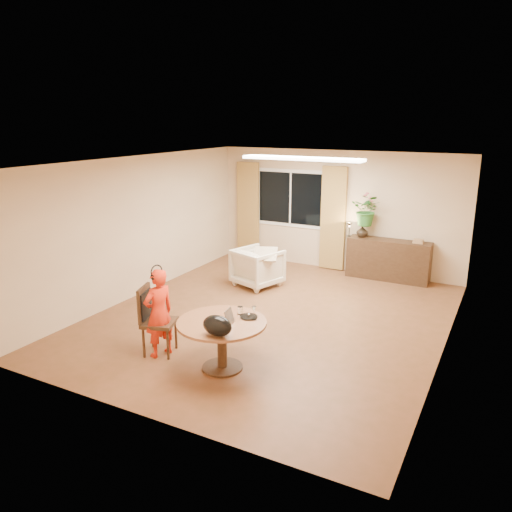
{
  "coord_description": "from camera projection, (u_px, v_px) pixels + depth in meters",
  "views": [
    {
      "loc": [
        3.41,
        -7.04,
        3.26
      ],
      "look_at": [
        -0.18,
        -0.2,
        1.11
      ],
      "focal_mm": 35.0,
      "sensor_mm": 36.0,
      "label": 1
    }
  ],
  "objects": [
    {
      "name": "floor",
      "position": [
        271.0,
        318.0,
        8.41
      ],
      "size": [
        6.5,
        6.5,
        0.0
      ],
      "primitive_type": "plane",
      "color": "brown",
      "rests_on": "ground"
    },
    {
      "name": "ceiling",
      "position": [
        272.0,
        162.0,
        7.71
      ],
      "size": [
        6.5,
        6.5,
        0.0
      ],
      "primitive_type": "plane",
      "rotation": [
        3.14,
        0.0,
        0.0
      ],
      "color": "white",
      "rests_on": "wall_back"
    },
    {
      "name": "wall_back",
      "position": [
        337.0,
        211.0,
        10.83
      ],
      "size": [
        5.5,
        0.0,
        5.5
      ],
      "primitive_type": "plane",
      "rotation": [
        1.57,
        0.0,
        0.0
      ],
      "color": "tan",
      "rests_on": "floor"
    },
    {
      "name": "wall_left",
      "position": [
        139.0,
        226.0,
        9.29
      ],
      "size": [
        0.0,
        6.5,
        6.5
      ],
      "primitive_type": "plane",
      "rotation": [
        1.57,
        0.0,
        1.57
      ],
      "color": "tan",
      "rests_on": "floor"
    },
    {
      "name": "wall_right",
      "position": [
        452.0,
        266.0,
        6.83
      ],
      "size": [
        0.0,
        6.5,
        6.5
      ],
      "primitive_type": "plane",
      "rotation": [
        1.57,
        0.0,
        -1.57
      ],
      "color": "tan",
      "rests_on": "floor"
    },
    {
      "name": "window",
      "position": [
        291.0,
        198.0,
        11.25
      ],
      "size": [
        1.7,
        0.03,
        1.3
      ],
      "color": "white",
      "rests_on": "wall_back"
    },
    {
      "name": "curtain_left",
      "position": [
        248.0,
        210.0,
        11.75
      ],
      "size": [
        0.55,
        0.08,
        2.25
      ],
      "primitive_type": "cube",
      "color": "olive",
      "rests_on": "wall_back"
    },
    {
      "name": "curtain_right",
      "position": [
        333.0,
        219.0,
        10.81
      ],
      "size": [
        0.55,
        0.08,
        2.25
      ],
      "primitive_type": "cube",
      "color": "olive",
      "rests_on": "wall_back"
    },
    {
      "name": "ceiling_panel",
      "position": [
        302.0,
        159.0,
        8.74
      ],
      "size": [
        2.2,
        0.35,
        0.05
      ],
      "primitive_type": "cube",
      "color": "white",
      "rests_on": "ceiling"
    },
    {
      "name": "dining_table",
      "position": [
        222.0,
        332.0,
        6.58
      ],
      "size": [
        1.19,
        1.19,
        0.68
      ],
      "color": "brown",
      "rests_on": "floor"
    },
    {
      "name": "dining_chair",
      "position": [
        159.0,
        321.0,
        7.03
      ],
      "size": [
        0.59,
        0.56,
        0.99
      ],
      "primitive_type": null,
      "rotation": [
        0.0,
        0.0,
        0.32
      ],
      "color": "black",
      "rests_on": "floor"
    },
    {
      "name": "child",
      "position": [
        159.0,
        313.0,
        6.93
      ],
      "size": [
        0.54,
        0.43,
        1.27
      ],
      "primitive_type": "imported",
      "rotation": [
        0.0,
        0.0,
        -1.88
      ],
      "color": "red",
      "rests_on": "floor"
    },
    {
      "name": "laptop",
      "position": [
        219.0,
        315.0,
        6.46
      ],
      "size": [
        0.36,
        0.27,
        0.22
      ],
      "primitive_type": null,
      "rotation": [
        0.0,
        0.0,
        0.17
      ],
      "color": "#B7B7BC",
      "rests_on": "dining_table"
    },
    {
      "name": "tumbler",
      "position": [
        240.0,
        311.0,
        6.76
      ],
      "size": [
        0.09,
        0.09,
        0.11
      ],
      "primitive_type": null,
      "rotation": [
        0.0,
        0.0,
        -0.13
      ],
      "color": "white",
      "rests_on": "dining_table"
    },
    {
      "name": "wine_glass",
      "position": [
        254.0,
        313.0,
        6.57
      ],
      "size": [
        0.08,
        0.08,
        0.19
      ],
      "primitive_type": null,
      "rotation": [
        0.0,
        0.0,
        -0.28
      ],
      "color": "white",
      "rests_on": "dining_table"
    },
    {
      "name": "pot_lid",
      "position": [
        249.0,
        316.0,
        6.67
      ],
      "size": [
        0.28,
        0.28,
        0.04
      ],
      "primitive_type": null,
      "rotation": [
        0.0,
        0.0,
        -0.18
      ],
      "color": "white",
      "rests_on": "dining_table"
    },
    {
      "name": "handbag",
      "position": [
        217.0,
        326.0,
        6.08
      ],
      "size": [
        0.43,
        0.3,
        0.26
      ],
      "primitive_type": null,
      "rotation": [
        0.0,
        0.0,
        0.18
      ],
      "color": "black",
      "rests_on": "dining_table"
    },
    {
      "name": "armchair",
      "position": [
        258.0,
        267.0,
        9.94
      ],
      "size": [
        1.04,
        1.05,
        0.76
      ],
      "primitive_type": "imported",
      "rotation": [
        0.0,
        0.0,
        2.82
      ],
      "color": "beige",
      "rests_on": "floor"
    },
    {
      "name": "throw",
      "position": [
        265.0,
        250.0,
        9.67
      ],
      "size": [
        0.62,
        0.68,
        0.03
      ],
      "primitive_type": null,
      "rotation": [
        0.0,
        0.0,
        0.38
      ],
      "color": "beige",
      "rests_on": "armchair"
    },
    {
      "name": "sideboard",
      "position": [
        388.0,
        260.0,
        10.31
      ],
      "size": [
        1.68,
        0.41,
        0.84
      ],
      "primitive_type": "cube",
      "color": "black",
      "rests_on": "floor"
    },
    {
      "name": "vase",
      "position": [
        362.0,
        231.0,
        10.43
      ],
      "size": [
        0.27,
        0.27,
        0.25
      ],
      "primitive_type": "imported",
      "rotation": [
        0.0,
        0.0,
        -0.17
      ],
      "color": "black",
      "rests_on": "sideboard"
    },
    {
      "name": "bouquet",
      "position": [
        367.0,
        210.0,
        10.27
      ],
      "size": [
        0.61,
        0.54,
        0.66
      ],
      "primitive_type": "imported",
      "rotation": [
        0.0,
        0.0,
        -0.04
      ],
      "color": "#286C2C",
      "rests_on": "vase"
    },
    {
      "name": "book_stack",
      "position": [
        418.0,
        241.0,
        9.93
      ],
      "size": [
        0.24,
        0.2,
        0.08
      ],
      "primitive_type": null,
      "rotation": [
        0.0,
        0.0,
        0.27
      ],
      "color": "#8D6A48",
      "rests_on": "sideboard"
    },
    {
      "name": "desk_lamp",
      "position": [
        349.0,
        229.0,
        10.49
      ],
      "size": [
        0.15,
        0.15,
        0.31
      ],
      "primitive_type": null,
      "rotation": [
        0.0,
        0.0,
        -0.19
      ],
      "color": "black",
      "rests_on": "sideboard"
    }
  ]
}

